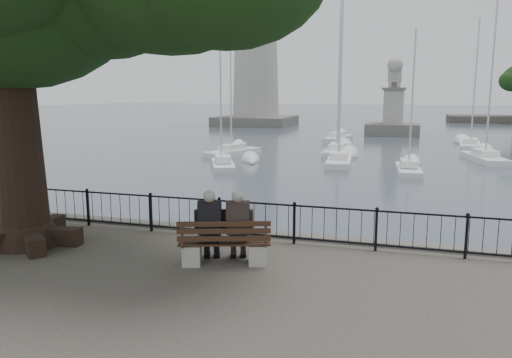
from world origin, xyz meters
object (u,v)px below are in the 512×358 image
at_px(bench, 225,248).
at_px(person_left, 210,229).
at_px(person_right, 238,229).
at_px(lighthouse, 256,29).
at_px(lion_monument, 393,116).

relative_size(bench, person_left, 1.25).
xyz_separation_m(person_left, person_right, (0.58, 0.19, 0.00)).
bearing_deg(lighthouse, bench, -73.79).
bearing_deg(lighthouse, person_right, -73.53).
xyz_separation_m(lighthouse, lion_monument, (20.00, -12.07, -11.65)).
height_order(bench, lighthouse, lighthouse).
relative_size(person_left, person_right, 1.00).
bearing_deg(lion_monument, person_left, -92.85).
height_order(person_right, lighthouse, lighthouse).
bearing_deg(bench, lighthouse, 106.21).
bearing_deg(bench, person_left, 177.96).
xyz_separation_m(person_left, lighthouse, (-17.54, 61.46, 12.06)).
distance_m(bench, lion_monument, 49.45).
bearing_deg(person_right, lion_monument, 87.81).
height_order(person_left, person_right, same).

